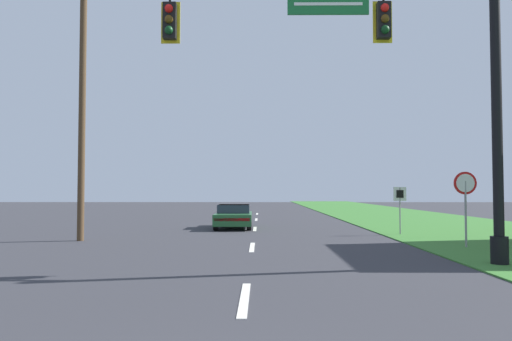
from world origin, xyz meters
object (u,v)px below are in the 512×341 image
at_px(signal_mast, 403,75).
at_px(car_ahead, 234,216).
at_px(utility_pole_near, 82,96).
at_px(route_sign_post, 400,200).
at_px(stop_sign, 465,192).

relative_size(signal_mast, car_ahead, 2.27).
relative_size(car_ahead, utility_pole_near, 0.41).
relative_size(car_ahead, route_sign_post, 2.17).
distance_m(route_sign_post, utility_pole_near, 13.78).
bearing_deg(signal_mast, car_ahead, 111.88).
relative_size(signal_mast, route_sign_post, 4.91).
relative_size(stop_sign, utility_pole_near, 0.23).
bearing_deg(stop_sign, signal_mast, -129.36).
relative_size(stop_sign, route_sign_post, 1.23).
distance_m(signal_mast, stop_sign, 5.79).
bearing_deg(stop_sign, route_sign_post, 99.01).
height_order(signal_mast, stop_sign, signal_mast).
height_order(stop_sign, route_sign_post, stop_sign).
distance_m(stop_sign, route_sign_post, 5.05).
bearing_deg(car_ahead, utility_pole_near, -130.42).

